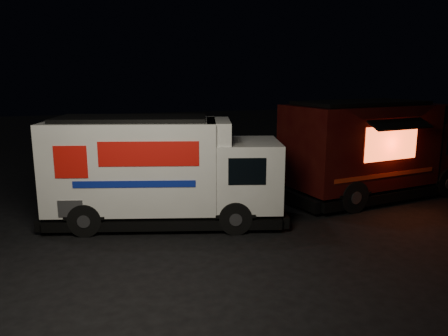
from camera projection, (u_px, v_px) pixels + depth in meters
ground at (186, 239)px, 11.38m from camera, size 80.00×80.00×0.00m
white_truck at (166, 171)px, 12.41m from camera, size 7.16×4.04×3.08m
red_truck at (379, 149)px, 15.26m from camera, size 7.53×3.69×3.36m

